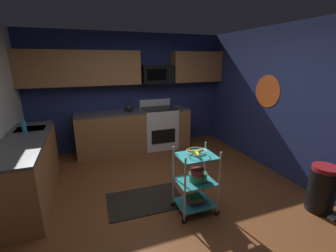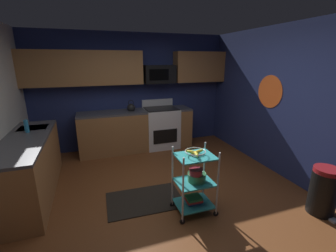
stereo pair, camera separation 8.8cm
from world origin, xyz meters
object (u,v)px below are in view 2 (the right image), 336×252
mixing_bowl_small (196,172)px  book_stack (194,199)px  mixing_bowl_large (197,177)px  microwave (159,74)px  rolling_cart (194,182)px  trash_can (323,191)px  oven_range (161,127)px  dish_soap_bottle (26,126)px  fruit_bowl (195,152)px  kettle (131,108)px

mixing_bowl_small → book_stack: size_ratio=0.80×
mixing_bowl_large → microwave: bearing=83.9°
microwave → rolling_cart: 2.92m
microwave → mixing_bowl_small: (-0.31, -2.65, -1.08)m
microwave → mixing_bowl_large: bearing=-96.1°
microwave → mixing_bowl_small: size_ratio=3.85×
microwave → trash_can: (1.32, -3.20, -1.37)m
book_stack → mixing_bowl_large: bearing=0.0°
oven_range → mixing_bowl_small: bearing=-97.0°
oven_range → dish_soap_bottle: dish_soap_bottle is taller
rolling_cart → fruit_bowl: 0.42m
mixing_bowl_small → kettle: (-0.38, 2.54, 0.38)m
oven_range → microwave: bearing=90.3°
mixing_bowl_large → mixing_bowl_small: size_ratio=1.38×
microwave → book_stack: microwave is taller
book_stack → kettle: bearing=98.5°
microwave → mixing_bowl_large: (-0.28, -2.62, -1.18)m
kettle → dish_soap_bottle: size_ratio=1.32×
mixing_bowl_large → mixing_bowl_small: bearing=-134.9°
dish_soap_bottle → oven_range: bearing=22.2°
dish_soap_bottle → trash_can: bearing=-28.5°
dish_soap_bottle → mixing_bowl_small: bearing=-34.7°
book_stack → oven_range: bearing=82.9°
microwave → fruit_bowl: size_ratio=2.57×
rolling_cart → trash_can: rolling_cart is taller
kettle → microwave: bearing=8.9°
rolling_cart → book_stack: rolling_cart is taller
fruit_bowl → mixing_bowl_small: (0.00, -0.03, -0.26)m
microwave → fruit_bowl: bearing=-96.8°
oven_range → microwave: size_ratio=1.57×
kettle → oven_range: bearing=0.3°
mixing_bowl_large → dish_soap_bottle: 2.73m
oven_range → rolling_cart: size_ratio=1.20×
rolling_cart → mixing_bowl_large: 0.08m
microwave → book_stack: 3.05m
mixing_bowl_small → trash_can: trash_can is taller
microwave → trash_can: 3.73m
book_stack → rolling_cart: bearing=90.0°
fruit_bowl → mixing_bowl_small: size_ratio=1.49×
kettle → dish_soap_bottle: (-1.82, -1.02, 0.02)m
oven_range → microwave: microwave is taller
oven_range → kettle: bearing=-179.7°
fruit_bowl → mixing_bowl_small: fruit_bowl is taller
rolling_cart → book_stack: (0.00, -0.00, -0.27)m
rolling_cart → kettle: 2.60m
microwave → oven_range: bearing=-89.7°
fruit_bowl → dish_soap_bottle: size_ratio=1.36×
trash_can → rolling_cart: bearing=160.3°
microwave → dish_soap_bottle: bearing=-155.8°
rolling_cart → dish_soap_bottle: size_ratio=4.57×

